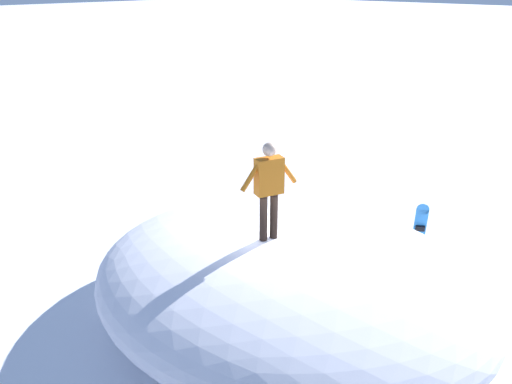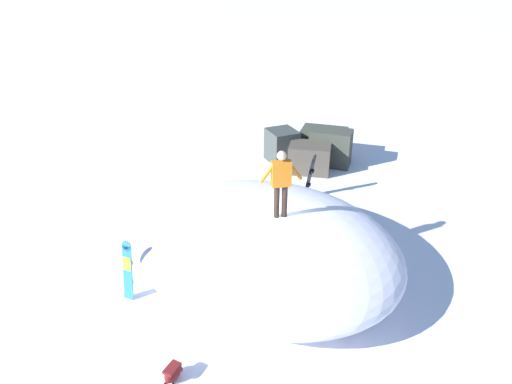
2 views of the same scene
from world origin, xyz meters
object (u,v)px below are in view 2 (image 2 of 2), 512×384
(snowboard_secondary_upright, at_px, (128,269))
(backpack_near, at_px, (312,208))
(backpack_far, at_px, (173,372))
(snowboarder_standing, at_px, (281,180))
(snowboard_primary_upright, at_px, (310,176))

(snowboard_secondary_upright, distance_m, backpack_near, 6.40)
(backpack_near, bearing_deg, backpack_far, -148.83)
(snowboard_secondary_upright, bearing_deg, snowboarder_standing, -16.61)
(snowboard_primary_upright, xyz_separation_m, snowboard_secondary_upright, (-6.93, -1.93, -0.04))
(snowboard_primary_upright, relative_size, snowboard_secondary_upright, 1.05)
(snowboarder_standing, height_order, snowboard_primary_upright, snowboarder_standing)
(backpack_near, relative_size, backpack_far, 0.86)
(snowboarder_standing, bearing_deg, snowboard_secondary_upright, 163.39)
(snowboard_primary_upright, bearing_deg, snowboarder_standing, -137.43)
(snowboard_secondary_upright, height_order, backpack_far, snowboard_secondary_upright)
(snowboarder_standing, xyz_separation_m, snowboard_primary_upright, (3.29, 3.02, -1.87))
(snowboarder_standing, height_order, backpack_near, snowboarder_standing)
(snowboard_secondary_upright, bearing_deg, backpack_far, -92.32)
(snowboarder_standing, bearing_deg, snowboard_primary_upright, 42.57)
(snowboard_secondary_upright, bearing_deg, backpack_near, 8.68)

